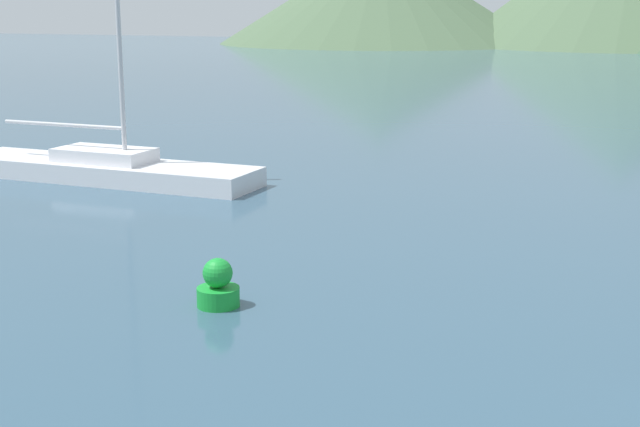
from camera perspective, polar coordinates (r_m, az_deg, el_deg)
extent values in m
cube|color=silver|center=(23.96, -13.57, 2.67)|extent=(8.46, 1.90, 0.50)
cube|color=silver|center=(23.89, -13.62, 3.66)|extent=(2.54, 1.32, 0.35)
cylinder|color=#BCBCC1|center=(23.23, -12.74, 10.94)|extent=(0.12, 0.12, 6.38)
cylinder|color=#BCBCC1|center=(24.55, -16.12, 5.48)|extent=(3.81, 0.11, 0.10)
cylinder|color=green|center=(13.66, -6.53, -5.31)|extent=(0.65, 0.65, 0.29)
sphere|color=green|center=(13.55, -6.57, -3.80)|extent=(0.46, 0.46, 0.46)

